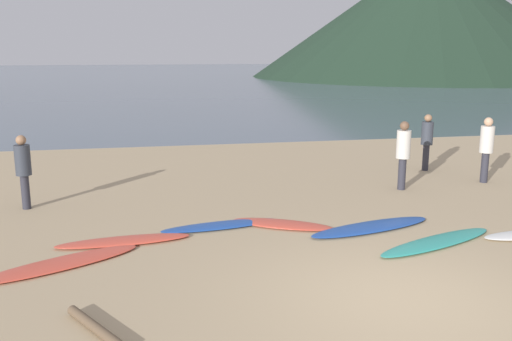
% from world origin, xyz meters
% --- Properties ---
extents(ground_plane, '(120.00, 120.00, 0.20)m').
position_xyz_m(ground_plane, '(0.00, 10.00, -0.10)').
color(ground_plane, tan).
rests_on(ground_plane, ground).
extents(ocean_water, '(140.00, 100.00, 0.01)m').
position_xyz_m(ocean_water, '(0.00, 62.91, 0.00)').
color(ocean_water, slate).
rests_on(ocean_water, ground).
extents(headland_hill, '(40.63, 40.63, 14.10)m').
position_xyz_m(headland_hill, '(29.49, 56.17, 7.05)').
color(headland_hill, '#1E3323').
rests_on(headland_hill, ground).
extents(surfboard_0, '(2.56, 1.75, 0.07)m').
position_xyz_m(surfboard_0, '(-4.67, 2.21, 0.04)').
color(surfboard_0, '#D84C38').
rests_on(surfboard_0, ground).
extents(surfboard_1, '(2.33, 0.70, 0.08)m').
position_xyz_m(surfboard_1, '(-3.74, 3.09, 0.04)').
color(surfboard_1, '#D84C38').
rests_on(surfboard_1, ground).
extents(surfboard_2, '(2.32, 0.83, 0.07)m').
position_xyz_m(surfboard_2, '(-1.98, 3.64, 0.04)').
color(surfboard_2, '#1E479E').
rests_on(surfboard_2, ground).
extents(surfboard_3, '(1.99, 1.43, 0.07)m').
position_xyz_m(surfboard_3, '(-0.83, 3.49, 0.04)').
color(surfboard_3, '#D84C38').
rests_on(surfboard_3, ground).
extents(surfboard_4, '(2.67, 1.27, 0.08)m').
position_xyz_m(surfboard_4, '(0.75, 2.98, 0.04)').
color(surfboard_4, '#1E479E').
rests_on(surfboard_4, ground).
extents(surfboard_5, '(2.65, 1.46, 0.08)m').
position_xyz_m(surfboard_5, '(1.54, 1.99, 0.04)').
color(surfboard_5, teal).
rests_on(surfboard_5, ground).
extents(person_0, '(0.31, 0.31, 1.54)m').
position_xyz_m(person_0, '(4.22, 7.55, 0.91)').
color(person_0, '#2D2D38').
rests_on(person_0, ground).
extents(person_1, '(0.33, 0.33, 1.63)m').
position_xyz_m(person_1, '(2.63, 5.68, 0.96)').
color(person_1, '#2D2D38').
rests_on(person_1, ground).
extents(person_2, '(0.33, 0.33, 1.63)m').
position_xyz_m(person_2, '(4.97, 5.96, 0.96)').
color(person_2, '#2D2D38').
rests_on(person_2, ground).
extents(person_3, '(0.31, 0.31, 1.56)m').
position_xyz_m(person_3, '(-5.79, 5.68, 0.92)').
color(person_3, '#2D2D38').
rests_on(person_3, ground).
extents(driftwood_log, '(0.76, 1.15, 0.12)m').
position_xyz_m(driftwood_log, '(-3.97, -0.06, 0.06)').
color(driftwood_log, brown).
rests_on(driftwood_log, ground).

